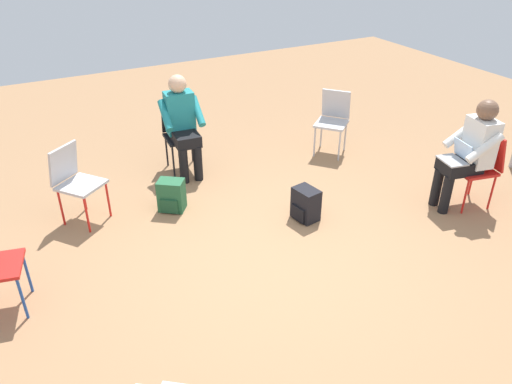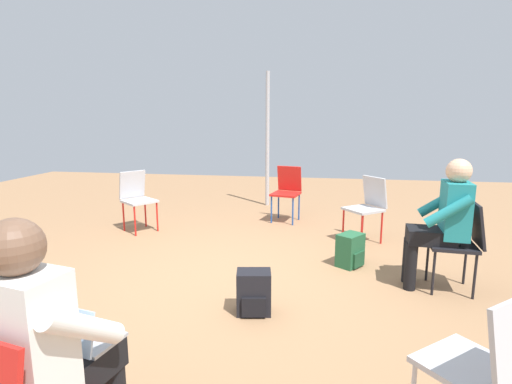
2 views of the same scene
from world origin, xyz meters
name	(u,v)px [view 1 (image 1 of 2)]	position (x,y,z in m)	size (l,w,h in m)	color
ground_plane	(273,254)	(0.00, 0.00, 0.00)	(14.00, 14.00, 0.00)	#99704C
chair_northeast	(75,179)	(1.53, 1.52, 0.50)	(0.58, 0.58, 0.85)	#B7B7BC
chair_southeast	(333,118)	(1.70, -1.88, 0.50)	(0.58, 0.59, 0.85)	#B7B7BC
chair_east	(180,131)	(2.21, 0.11, 0.50)	(0.47, 0.43, 0.85)	black
chair_south	(480,164)	(-0.21, -2.49, 0.50)	(0.47, 0.51, 0.85)	red
person_with_laptop	(471,149)	(-0.17, -2.33, 0.69)	(0.56, 0.58, 1.24)	black
person_in_teal	(182,121)	(2.05, 0.12, 0.69)	(0.54, 0.52, 1.24)	black
backpack_near_laptop_user	(172,197)	(1.26, 0.58, 0.16)	(0.33, 0.34, 0.36)	#235B38
backpack_by_empty_chair	(306,206)	(0.40, -0.63, 0.16)	(0.31, 0.28, 0.36)	black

